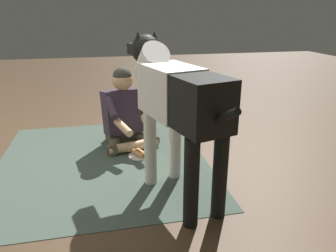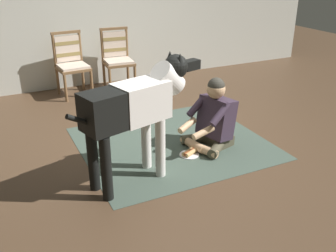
{
  "view_description": "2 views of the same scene",
  "coord_description": "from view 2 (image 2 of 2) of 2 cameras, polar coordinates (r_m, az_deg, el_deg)",
  "views": [
    {
      "loc": [
        -2.8,
        -0.07,
        1.35
      ],
      "look_at": [
        -0.28,
        -0.62,
        0.41
      ],
      "focal_mm": 34.09,
      "sensor_mm": 36.0,
      "label": 1
    },
    {
      "loc": [
        -1.81,
        -3.69,
        2.03
      ],
      "look_at": [
        -0.35,
        -0.68,
        0.54
      ],
      "focal_mm": 40.81,
      "sensor_mm": 36.0,
      "label": 2
    }
  ],
  "objects": [
    {
      "name": "ground_plane",
      "position": [
        4.58,
        0.28,
        -2.33
      ],
      "size": [
        14.78,
        14.78,
        0.0
      ],
      "primitive_type": "plane",
      "color": "#4B3624"
    },
    {
      "name": "area_rug",
      "position": [
        4.54,
        0.69,
        -2.51
      ],
      "size": [
        2.11,
        1.92,
        0.01
      ],
      "primitive_type": "cube",
      "color": "#404F44",
      "rests_on": "ground"
    },
    {
      "name": "large_dog",
      "position": [
        3.54,
        -4.75,
        3.0
      ],
      "size": [
        1.46,
        0.55,
        1.2
      ],
      "color": "silver",
      "rests_on": "ground"
    },
    {
      "name": "dining_chair_right_of_pair",
      "position": [
        6.41,
        -7.64,
        10.36
      ],
      "size": [
        0.49,
        0.5,
        0.98
      ],
      "color": "brown",
      "rests_on": "ground"
    },
    {
      "name": "hot_dog_on_plate",
      "position": [
        4.26,
        3.19,
        -4.08
      ],
      "size": [
        0.22,
        0.22,
        0.06
      ],
      "color": "white",
      "rests_on": "ground"
    },
    {
      "name": "back_wall",
      "position": [
        6.65,
        -10.37,
        17.32
      ],
      "size": [
        8.54,
        0.1,
        2.6
      ],
      "primitive_type": "cube",
      "color": "beige",
      "rests_on": "ground"
    },
    {
      "name": "person_sitting_on_floor",
      "position": [
        4.37,
        6.75,
        1.01
      ],
      "size": [
        0.69,
        0.58,
        0.82
      ],
      "color": "#4E4936",
      "rests_on": "ground"
    },
    {
      "name": "dining_chair_left_of_pair",
      "position": [
        6.23,
        -14.31,
        9.42
      ],
      "size": [
        0.5,
        0.5,
        0.98
      ],
      "color": "brown",
      "rests_on": "ground"
    }
  ]
}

